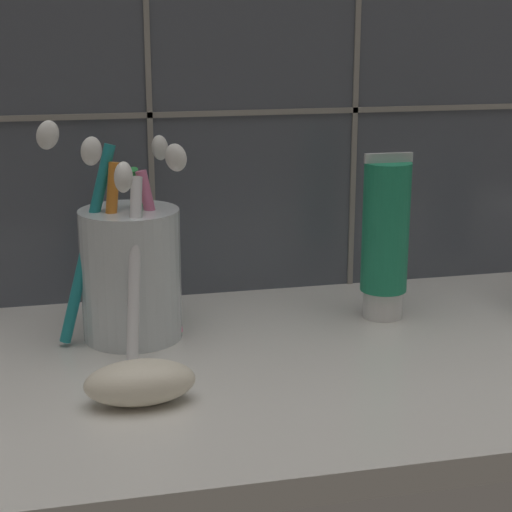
% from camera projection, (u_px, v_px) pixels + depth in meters
% --- Properties ---
extents(sink_counter, '(0.77, 0.35, 0.02)m').
position_uv_depth(sink_counter, '(396.00, 359.00, 0.68)').
color(sink_counter, silver).
rests_on(sink_counter, ground).
extents(tile_wall_backsplash, '(0.87, 0.02, 0.50)m').
position_uv_depth(tile_wall_backsplash, '(334.00, 44.00, 0.79)').
color(tile_wall_backsplash, '#4C515B').
rests_on(tile_wall_backsplash, ground).
extents(toothbrush_cup, '(0.12, 0.15, 0.18)m').
position_uv_depth(toothbrush_cup, '(131.00, 269.00, 0.69)').
color(toothbrush_cup, silver).
rests_on(toothbrush_cup, sink_counter).
extents(toothpaste_tube, '(0.04, 0.04, 0.14)m').
position_uv_depth(toothpaste_tube, '(385.00, 238.00, 0.73)').
color(toothpaste_tube, white).
rests_on(toothpaste_tube, sink_counter).
extents(soap_bar, '(0.08, 0.04, 0.03)m').
position_uv_depth(soap_bar, '(140.00, 382.00, 0.58)').
color(soap_bar, silver).
rests_on(soap_bar, sink_counter).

